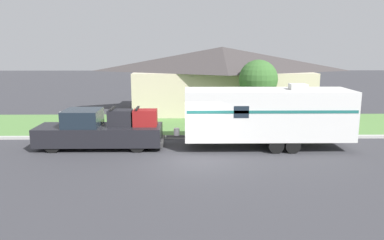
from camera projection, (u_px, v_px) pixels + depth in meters
ground_plane at (194, 159)px, 16.84m from camera, size 120.00×120.00×0.00m
curb_strip at (193, 137)px, 20.50m from camera, size 80.00×0.30×0.14m
lawn_strip at (192, 124)px, 24.09m from camera, size 80.00×7.00×0.03m
house_across_street at (222, 78)px, 28.50m from camera, size 13.98×6.51×4.90m
pickup_truck at (100, 131)px, 18.47m from camera, size 6.22×1.94×2.04m
travel_trailer at (267, 114)px, 18.42m from camera, size 9.02×2.48×3.18m
mailbox at (64, 117)px, 20.95m from camera, size 0.48×0.20×1.37m
tree_in_yard at (258, 79)px, 23.94m from camera, size 2.49×2.49×4.13m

